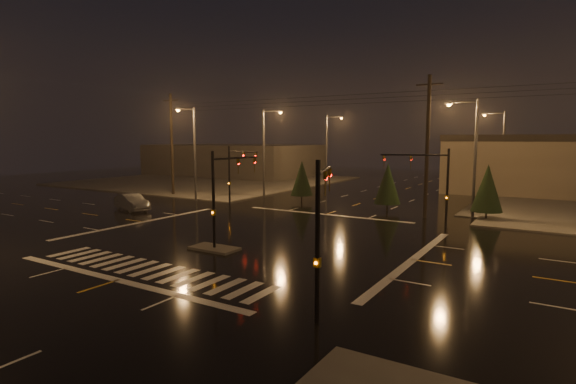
% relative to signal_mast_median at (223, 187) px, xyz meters
% --- Properties ---
extents(ground, '(140.00, 140.00, 0.00)m').
position_rel_signal_mast_median_xyz_m(ground, '(-0.00, 3.07, -3.75)').
color(ground, black).
rests_on(ground, ground).
extents(sidewalk_nw, '(36.00, 36.00, 0.12)m').
position_rel_signal_mast_median_xyz_m(sidewalk_nw, '(-30.00, 33.07, -3.69)').
color(sidewalk_nw, '#494641').
rests_on(sidewalk_nw, ground).
extents(median_island, '(3.00, 1.60, 0.15)m').
position_rel_signal_mast_median_xyz_m(median_island, '(-0.00, -0.93, -3.68)').
color(median_island, '#494641').
rests_on(median_island, ground).
extents(crosswalk, '(15.00, 2.60, 0.01)m').
position_rel_signal_mast_median_xyz_m(crosswalk, '(-0.00, -5.93, -3.75)').
color(crosswalk, beige).
rests_on(crosswalk, ground).
extents(stop_bar_near, '(16.00, 0.50, 0.01)m').
position_rel_signal_mast_median_xyz_m(stop_bar_near, '(-0.00, -7.93, -3.75)').
color(stop_bar_near, beige).
rests_on(stop_bar_near, ground).
extents(stop_bar_far, '(16.00, 0.50, 0.01)m').
position_rel_signal_mast_median_xyz_m(stop_bar_far, '(-0.00, 14.07, -3.75)').
color(stop_bar_far, beige).
rests_on(stop_bar_far, ground).
extents(commercial_block, '(30.00, 18.00, 5.60)m').
position_rel_signal_mast_median_xyz_m(commercial_block, '(-35.00, 45.07, -0.95)').
color(commercial_block, '#3F3B37').
rests_on(commercial_block, ground).
extents(signal_mast_median, '(0.25, 4.59, 6.00)m').
position_rel_signal_mast_median_xyz_m(signal_mast_median, '(0.00, 0.00, 0.00)').
color(signal_mast_median, black).
rests_on(signal_mast_median, ground).
extents(signal_mast_ne, '(4.84, 1.86, 6.00)m').
position_rel_signal_mast_median_xyz_m(signal_mast_ne, '(9.50, 13.21, 0.04)').
color(signal_mast_ne, black).
rests_on(signal_mast_ne, ground).
extents(signal_mast_nw, '(4.84, 1.86, 6.00)m').
position_rel_signal_mast_median_xyz_m(signal_mast_nw, '(-9.50, 13.21, 0.04)').
color(signal_mast_nw, black).
rests_on(signal_mast_nw, ground).
extents(signal_mast_se, '(1.55, 3.87, 6.00)m').
position_rel_signal_mast_median_xyz_m(signal_mast_se, '(10.23, -6.68, -0.04)').
color(signal_mast_se, black).
rests_on(signal_mast_se, ground).
extents(streetlight_1, '(2.77, 0.32, 10.00)m').
position_rel_signal_mast_median_xyz_m(streetlight_1, '(-11.18, 21.07, 2.05)').
color(streetlight_1, '#38383A').
rests_on(streetlight_1, ground).
extents(streetlight_2, '(2.77, 0.32, 10.00)m').
position_rel_signal_mast_median_xyz_m(streetlight_2, '(-11.18, 37.07, 2.05)').
color(streetlight_2, '#38383A').
rests_on(streetlight_2, ground).
extents(streetlight_3, '(2.77, 0.32, 10.00)m').
position_rel_signal_mast_median_xyz_m(streetlight_3, '(11.18, 19.07, 2.05)').
color(streetlight_3, '#38383A').
rests_on(streetlight_3, ground).
extents(streetlight_4, '(2.77, 0.32, 10.00)m').
position_rel_signal_mast_median_xyz_m(streetlight_4, '(11.18, 39.07, 2.05)').
color(streetlight_4, '#38383A').
rests_on(streetlight_4, ground).
extents(streetlight_5, '(0.32, 2.77, 10.00)m').
position_rel_signal_mast_median_xyz_m(streetlight_5, '(-16.00, 14.26, 2.05)').
color(streetlight_5, '#38383A').
rests_on(streetlight_5, ground).
extents(utility_pole_0, '(2.20, 0.32, 12.00)m').
position_rel_signal_mast_median_xyz_m(utility_pole_0, '(-22.00, 17.07, 2.38)').
color(utility_pole_0, black).
rests_on(utility_pole_0, ground).
extents(utility_pole_1, '(2.20, 0.32, 12.00)m').
position_rel_signal_mast_median_xyz_m(utility_pole_1, '(8.00, 17.07, 2.38)').
color(utility_pole_1, black).
rests_on(utility_pole_1, ground).
extents(conifer_0, '(2.52, 2.52, 4.63)m').
position_rel_signal_mast_median_xyz_m(conifer_0, '(12.62, 18.79, -1.09)').
color(conifer_0, black).
rests_on(conifer_0, ground).
extents(conifer_3, '(2.37, 2.37, 4.40)m').
position_rel_signal_mast_median_xyz_m(conifer_3, '(-5.83, 20.00, -1.20)').
color(conifer_3, black).
rests_on(conifer_3, ground).
extents(conifer_4, '(2.43, 2.43, 4.49)m').
position_rel_signal_mast_median_xyz_m(conifer_4, '(4.05, 18.79, -1.16)').
color(conifer_4, black).
rests_on(conifer_4, ground).
extents(car_crossing, '(5.00, 2.90, 1.56)m').
position_rel_signal_mast_median_xyz_m(car_crossing, '(-16.65, 6.60, -2.97)').
color(car_crossing, '#585B60').
rests_on(car_crossing, ground).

